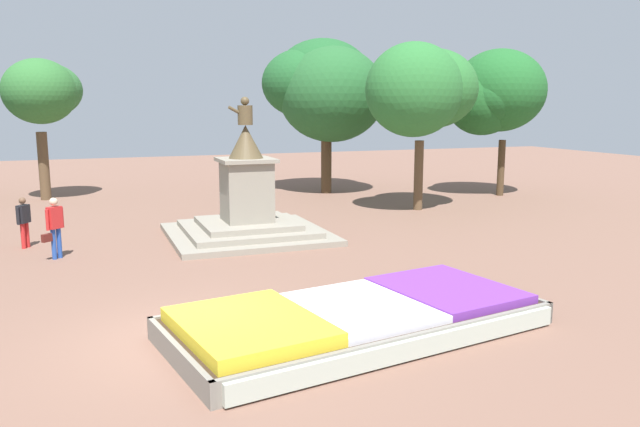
# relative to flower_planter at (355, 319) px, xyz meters

# --- Properties ---
(ground_plane) EXTENTS (85.80, 85.80, 0.00)m
(ground_plane) POSITION_rel_flower_planter_xyz_m (-3.02, 0.79, -0.27)
(ground_plane) COLOR brown
(flower_planter) EXTENTS (7.57, 4.44, 0.63)m
(flower_planter) POSITION_rel_flower_planter_xyz_m (0.00, 0.00, 0.00)
(flower_planter) COLOR #38281C
(flower_planter) RESTS_ON ground_plane
(statue_monument) EXTENTS (5.01, 5.01, 4.52)m
(statue_monument) POSITION_rel_flower_planter_xyz_m (0.27, 9.26, 0.65)
(statue_monument) COLOR gray
(statue_monument) RESTS_ON ground_plane
(pedestrian_with_handbag) EXTENTS (0.60, 0.54, 1.73)m
(pedestrian_with_handbag) POSITION_rel_flower_planter_xyz_m (-5.48, 8.27, 0.71)
(pedestrian_with_handbag) COLOR #264CA5
(pedestrian_with_handbag) RESTS_ON ground_plane
(pedestrian_near_planter) EXTENTS (0.39, 0.49, 1.54)m
(pedestrian_near_planter) POSITION_rel_flower_planter_xyz_m (-6.40, 10.08, 0.61)
(pedestrian_near_planter) COLOR red
(pedestrian_near_planter) RESTS_ON ground_plane
(park_tree_far_left) EXTENTS (5.71, 5.98, 7.50)m
(park_tree_far_left) POSITION_rel_flower_planter_xyz_m (6.52, 18.63, 4.87)
(park_tree_far_left) COLOR #4C3823
(park_tree_far_left) RESTS_ON ground_plane
(park_tree_behind_statue) EXTENTS (4.99, 4.47, 6.69)m
(park_tree_behind_statue) POSITION_rel_flower_planter_xyz_m (8.22, 11.92, 4.60)
(park_tree_behind_statue) COLOR brown
(park_tree_behind_statue) RESTS_ON ground_plane
(park_tree_street_side) EXTENTS (3.41, 3.91, 6.31)m
(park_tree_street_side) POSITION_rel_flower_planter_xyz_m (-6.13, 20.69, 4.59)
(park_tree_street_side) COLOR brown
(park_tree_street_side) RESTS_ON ground_plane
(park_tree_mid_canopy) EXTENTS (4.77, 4.42, 6.87)m
(park_tree_mid_canopy) POSITION_rel_flower_planter_xyz_m (13.59, 14.61, 4.47)
(park_tree_mid_canopy) COLOR #4C3823
(park_tree_mid_canopy) RESTS_ON ground_plane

